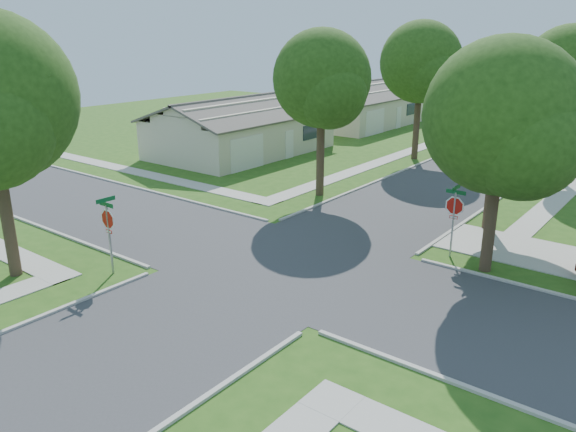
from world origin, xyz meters
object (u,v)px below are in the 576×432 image
(stop_sign_ne, at_px, (454,209))
(tree_w_near, at_px, (323,83))
(stop_sign_sw, at_px, (108,223))
(tree_w_far, at_px, (485,71))
(tree_e_mid, at_px, (569,76))
(house_nw_near, at_px, (242,133))
(car_curb_east, at_px, (514,151))
(tree_e_near, at_px, (502,106))
(tree_ne_corner, at_px, (504,124))
(car_curb_west, at_px, (531,116))
(house_nw_far, at_px, (359,109))
(tree_w_mid, at_px, (422,66))

(stop_sign_ne, xyz_separation_m, tree_w_near, (-9.34, 4.31, 4.08))
(stop_sign_sw, distance_m, tree_w_far, 38.86)
(tree_w_near, bearing_deg, stop_sign_sw, -90.23)
(tree_w_far, bearing_deg, stop_sign_ne, -72.30)
(stop_sign_sw, distance_m, tree_e_mid, 27.71)
(house_nw_near, height_order, car_curb_east, house_nw_near)
(stop_sign_sw, bearing_deg, car_curb_east, 78.57)
(tree_e_near, xyz_separation_m, tree_w_far, (-9.40, 25.00, -0.14))
(tree_w_near, bearing_deg, tree_e_mid, 51.92)
(stop_sign_sw, height_order, stop_sign_ne, same)
(stop_sign_sw, xyz_separation_m, tree_ne_corner, (11.06, 8.91, 3.56))
(tree_w_near, height_order, tree_w_far, tree_w_near)
(tree_e_mid, xyz_separation_m, tree_w_far, (-9.41, 13.00, -0.75))
(tree_w_far, bearing_deg, car_curb_west, 82.47)
(tree_e_near, relative_size, house_nw_far, 0.61)
(tree_ne_corner, bearing_deg, car_curb_east, 104.27)
(tree_w_far, distance_m, house_nw_near, 22.49)
(house_nw_near, relative_size, car_curb_west, 3.38)
(stop_sign_sw, relative_size, tree_e_mid, 0.32)
(car_curb_west, bearing_deg, tree_w_mid, 89.66)
(car_curb_west, bearing_deg, tree_ne_corner, 106.30)
(tree_w_near, distance_m, house_nw_near, 13.63)
(stop_sign_sw, relative_size, car_curb_east, 0.68)
(tree_ne_corner, bearing_deg, tree_w_far, 110.28)
(tree_w_near, relative_size, car_curb_east, 2.04)
(tree_e_mid, relative_size, house_nw_far, 0.68)
(stop_sign_sw, distance_m, tree_w_near, 14.30)
(stop_sign_ne, distance_m, tree_w_far, 30.96)
(house_nw_near, bearing_deg, stop_sign_ne, -26.46)
(tree_e_near, height_order, tree_w_near, tree_w_near)
(stop_sign_sw, xyz_separation_m, house_nw_far, (-11.29, 36.70, -0.51))
(stop_sign_sw, distance_m, tree_ne_corner, 14.64)
(tree_e_mid, relative_size, car_curb_east, 2.09)
(tree_w_near, distance_m, house_nw_far, 26.05)
(tree_e_near, distance_m, tree_w_near, 9.41)
(tree_e_mid, bearing_deg, car_curb_east, 135.59)
(tree_e_near, height_order, house_nw_far, tree_e_near)
(tree_e_mid, bearing_deg, stop_sign_sw, -110.20)
(house_nw_far, bearing_deg, car_curb_west, 45.42)
(tree_e_mid, bearing_deg, house_nw_far, 152.09)
(tree_w_far, height_order, tree_ne_corner, tree_ne_corner)
(tree_w_mid, bearing_deg, stop_sign_sw, -90.13)
(stop_sign_sw, bearing_deg, tree_w_mid, 89.87)
(stop_sign_sw, height_order, tree_e_near, tree_e_near)
(house_nw_near, xyz_separation_m, car_curb_west, (12.79, 29.98, -0.93))
(tree_e_near, xyz_separation_m, tree_ne_corner, (1.61, -4.80, -0.05))
(stop_sign_sw, distance_m, car_curb_east, 29.81)
(stop_sign_ne, xyz_separation_m, tree_e_mid, (0.06, 16.31, 4.22))
(tree_w_far, height_order, house_nw_near, tree_w_far)
(house_nw_near, bearing_deg, car_curb_west, 66.89)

